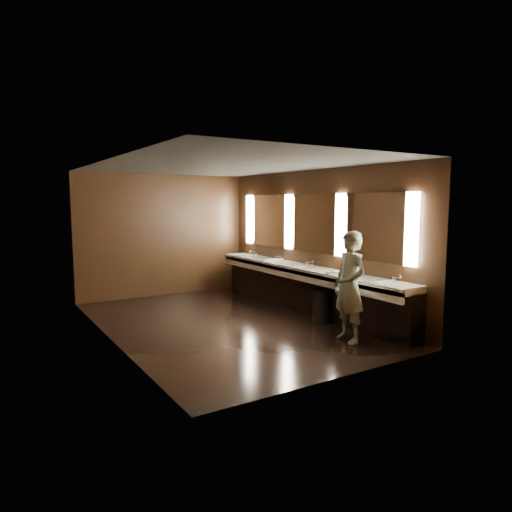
# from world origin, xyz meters

# --- Properties ---
(floor) EXTENTS (6.00, 6.00, 0.00)m
(floor) POSITION_xyz_m (0.00, 0.00, 0.00)
(floor) COLOR black
(floor) RESTS_ON ground
(ceiling) EXTENTS (4.00, 6.00, 0.02)m
(ceiling) POSITION_xyz_m (0.00, 0.00, 2.80)
(ceiling) COLOR #2D2D2B
(ceiling) RESTS_ON wall_back
(wall_back) EXTENTS (4.00, 0.02, 2.80)m
(wall_back) POSITION_xyz_m (0.00, 3.00, 1.40)
(wall_back) COLOR black
(wall_back) RESTS_ON floor
(wall_front) EXTENTS (4.00, 0.02, 2.80)m
(wall_front) POSITION_xyz_m (0.00, -3.00, 1.40)
(wall_front) COLOR black
(wall_front) RESTS_ON floor
(wall_left) EXTENTS (0.02, 6.00, 2.80)m
(wall_left) POSITION_xyz_m (-2.00, 0.00, 1.40)
(wall_left) COLOR black
(wall_left) RESTS_ON floor
(wall_right) EXTENTS (0.02, 6.00, 2.80)m
(wall_right) POSITION_xyz_m (2.00, 0.00, 1.40)
(wall_right) COLOR black
(wall_right) RESTS_ON floor
(sink_counter) EXTENTS (0.55, 5.40, 1.01)m
(sink_counter) POSITION_xyz_m (1.79, 0.00, 0.50)
(sink_counter) COLOR black
(sink_counter) RESTS_ON floor
(mirror_band) EXTENTS (0.06, 5.03, 1.15)m
(mirror_band) POSITION_xyz_m (1.98, -0.00, 1.75)
(mirror_band) COLOR white
(mirror_band) RESTS_ON wall_right
(person) EXTENTS (0.45, 0.65, 1.73)m
(person) POSITION_xyz_m (1.14, -1.94, 0.87)
(person) COLOR #82BAC3
(person) RESTS_ON floor
(trash_bin) EXTENTS (0.48, 0.48, 0.58)m
(trash_bin) POSITION_xyz_m (1.58, -0.82, 0.29)
(trash_bin) COLOR black
(trash_bin) RESTS_ON floor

